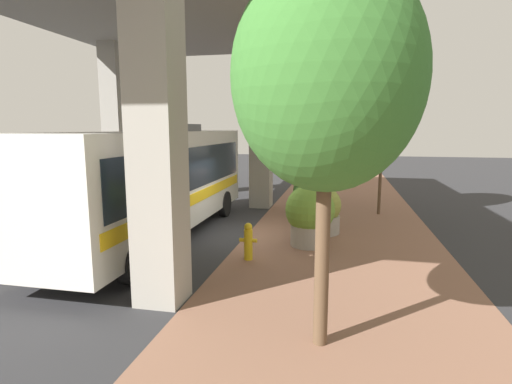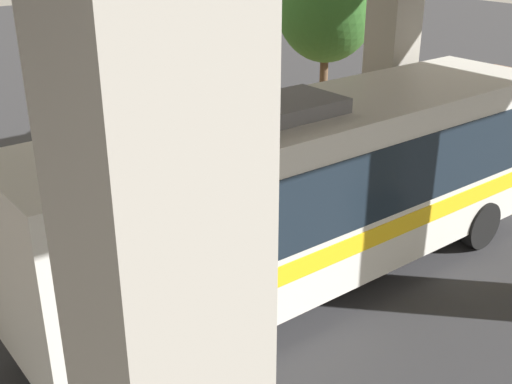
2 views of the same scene
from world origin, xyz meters
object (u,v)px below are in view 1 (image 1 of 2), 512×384
object	(u,v)px
planter_back	(312,194)
street_tree_far	(384,103)
bus	(158,177)
fire_hydrant	(248,241)
planter_front	(310,215)
planter_middle	(321,211)
street_tree_near	(327,78)

from	to	relation	value
planter_back	street_tree_far	world-z (taller)	street_tree_far
planter_back	bus	bearing A→B (deg)	44.63
fire_hydrant	planter_front	xyz separation A→B (m)	(-1.47, -1.66, 0.42)
planter_middle	planter_back	bearing A→B (deg)	-79.39
bus	street_tree_near	distance (m)	7.92
planter_back	street_tree_near	distance (m)	10.41
fire_hydrant	planter_front	world-z (taller)	planter_front
planter_back	planter_front	bearing A→B (deg)	93.45
fire_hydrant	planter_front	distance (m)	2.26
bus	planter_back	world-z (taller)	bus
planter_front	planter_back	bearing A→B (deg)	-86.55
bus	street_tree_far	bearing A→B (deg)	-144.73
planter_middle	planter_front	bearing A→B (deg)	80.18
bus	planter_back	xyz separation A→B (m)	(-4.49, -4.43, -1.11)
bus	planter_back	bearing A→B (deg)	-135.37
planter_front	street_tree_far	size ratio (longest dim) A/B	0.30
planter_front	planter_back	distance (m)	4.36
planter_back	street_tree_far	size ratio (longest dim) A/B	0.28
bus	planter_back	size ratio (longest dim) A/B	6.08
street_tree_far	planter_middle	bearing A→B (deg)	58.19
bus	planter_middle	bearing A→B (deg)	-162.18
planter_middle	street_tree_near	distance (m)	7.80
planter_front	planter_middle	bearing A→B (deg)	-99.82
fire_hydrant	planter_middle	distance (m)	3.64
fire_hydrant	bus	bearing A→B (deg)	-25.78
fire_hydrant	street_tree_near	bearing A→B (deg)	118.73
bus	planter_front	world-z (taller)	bus
planter_middle	street_tree_far	bearing A→B (deg)	-121.81
planter_front	planter_back	size ratio (longest dim) A/B	1.05
fire_hydrant	planter_middle	world-z (taller)	planter_middle
planter_front	planter_back	world-z (taller)	planter_front
bus	planter_front	size ratio (longest dim) A/B	5.77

